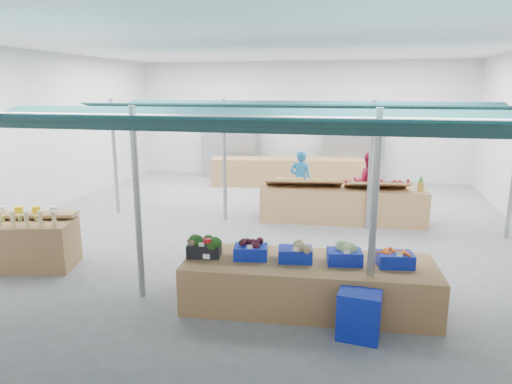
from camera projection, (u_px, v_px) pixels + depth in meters
floor at (259, 228)px, 10.86m from camera, size 13.00×13.00×0.00m
hall at (272, 112)px, 11.64m from camera, size 13.00×13.00×13.00m
pole_grid at (277, 166)px, 8.63m from camera, size 10.00×4.60×3.00m
awnings at (278, 114)px, 8.42m from camera, size 9.50×7.08×0.30m
back_shelving_left at (230, 150)px, 16.89m from camera, size 2.00×0.50×2.00m
back_shelving_right at (354, 154)px, 15.88m from camera, size 2.00×0.50×2.00m
bottle_shelf at (20, 243)px, 8.39m from camera, size 2.11×1.57×1.15m
veg_counter at (308, 284)px, 6.87m from camera, size 3.81×1.55×0.72m
fruit_counter at (342, 205)px, 11.30m from camera, size 4.06×1.24×0.86m
far_counter at (287, 172)px, 15.61m from camera, size 5.22×1.97×0.92m
crate_stack at (359, 315)px, 5.99m from camera, size 0.58×0.44×0.65m
vendor_left at (300, 179)px, 12.53m from camera, size 0.61×0.42×1.60m
vendor_right at (368, 182)px, 12.13m from camera, size 0.82×0.66×1.60m
crate_broccoli at (204, 246)px, 6.99m from camera, size 0.55×0.44×0.35m
crate_beets at (251, 250)px, 6.89m from camera, size 0.55×0.44×0.29m
crate_celeriac at (295, 251)px, 6.79m from camera, size 0.55×0.44×0.31m
crate_cabbage at (345, 253)px, 6.68m from camera, size 0.55×0.44×0.35m
crate_carrots at (395, 259)px, 6.59m from camera, size 0.55×0.44×0.29m
sparrow at (191, 243)px, 6.87m from camera, size 0.12×0.09×0.11m
pole_ribbon at (207, 242)px, 6.56m from camera, size 0.12×0.12×0.28m
apple_heap_yellow at (304, 181)px, 11.23m from camera, size 1.98×0.97×0.27m
apple_heap_red at (377, 183)px, 10.95m from camera, size 1.59×0.91×0.27m
pineapple at (421, 184)px, 10.80m from camera, size 0.14×0.14×0.39m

